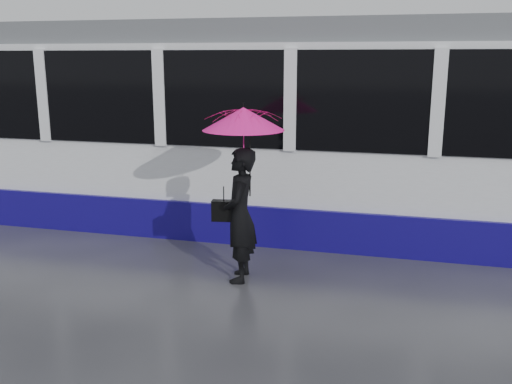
# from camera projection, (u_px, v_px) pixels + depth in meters

# --- Properties ---
(ground) EXTENTS (90.00, 90.00, 0.00)m
(ground) POSITION_uv_depth(u_px,v_px,m) (200.00, 272.00, 7.60)
(ground) COLOR #2D2D32
(ground) RESTS_ON ground
(rails) EXTENTS (34.00, 1.51, 0.02)m
(rails) POSITION_uv_depth(u_px,v_px,m) (249.00, 221.00, 9.95)
(rails) COLOR #3F3D38
(rails) RESTS_ON ground
(tram) EXTENTS (26.00, 2.56, 3.35)m
(tram) POSITION_uv_depth(u_px,v_px,m) (466.00, 135.00, 8.73)
(tram) COLOR white
(tram) RESTS_ON ground
(woman) EXTENTS (0.50, 0.68, 1.71)m
(woman) POSITION_uv_depth(u_px,v_px,m) (240.00, 215.00, 7.18)
(woman) COLOR black
(woman) RESTS_ON ground
(umbrella) EXTENTS (1.15, 1.15, 1.16)m
(umbrella) POSITION_uv_depth(u_px,v_px,m) (243.00, 135.00, 6.93)
(umbrella) COLOR #E71360
(umbrella) RESTS_ON ground
(handbag) EXTENTS (0.32, 0.18, 0.45)m
(handbag) POSITION_uv_depth(u_px,v_px,m) (224.00, 211.00, 7.24)
(handbag) COLOR black
(handbag) RESTS_ON ground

